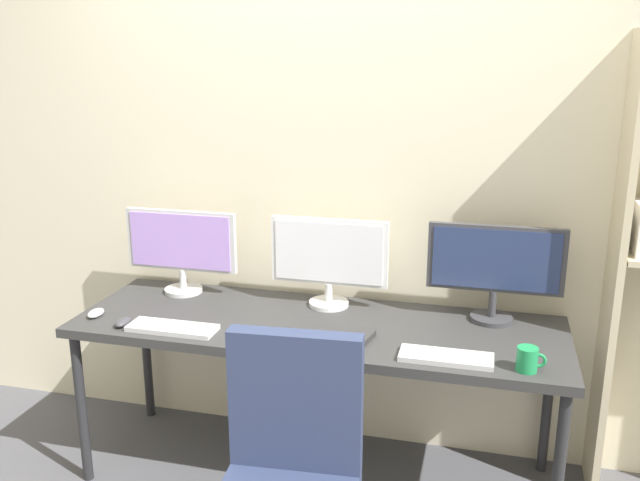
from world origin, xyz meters
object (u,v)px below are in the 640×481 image
desk (317,334)px  coffee_mug (528,359)px  monitor_right (495,266)px  keyboard_right (446,357)px  laptop_closed (329,336)px  keyboard_left (172,328)px  mouse_right_side (96,313)px  monitor_center (329,258)px  mouse_left_side (123,322)px  monitor_left (181,246)px

desk → coffee_mug: coffee_mug is taller
monitor_right → keyboard_right: (-0.16, -0.44, -0.24)m
keyboard_right → laptop_closed: 0.48m
keyboard_right → laptop_closed: size_ratio=1.09×
keyboard_left → desk: bearing=22.3°
coffee_mug → laptop_closed: bearing=172.5°
desk → keyboard_left: size_ratio=5.57×
keyboard_right → monitor_right: bearing=70.2°
monitor_right → keyboard_right: 0.53m
keyboard_right → laptop_closed: laptop_closed is taller
monitor_right → mouse_right_side: bearing=-167.0°
mouse_right_side → laptop_closed: 1.04m
keyboard_right → keyboard_left: bearing=180.0°
monitor_center → mouse_left_side: 0.93m
monitor_right → coffee_mug: (0.13, -0.46, -0.20)m
monitor_left → keyboard_right: monitor_left is taller
laptop_closed → mouse_right_side: bearing=-167.6°
keyboard_right → mouse_left_side: mouse_left_side is taller
desk → monitor_left: monitor_left is taller
monitor_left → laptop_closed: bearing=-24.0°
desk → monitor_right: (0.72, 0.21, 0.30)m
keyboard_left → mouse_left_side: mouse_left_side is taller
monitor_left → keyboard_left: monitor_left is taller
monitor_left → mouse_left_side: (-0.06, -0.45, -0.21)m
laptop_closed → coffee_mug: 0.77m
mouse_left_side → mouse_right_side: 0.18m
coffee_mug → keyboard_right: bearing=176.2°
desk → laptop_closed: 0.19m
monitor_left → laptop_closed: size_ratio=1.70×
mouse_right_side → desk: bearing=10.4°
monitor_left → monitor_center: (0.72, 0.00, -0.00)m
monitor_left → mouse_right_side: 0.50m
desk → monitor_right: 0.81m
keyboard_left → coffee_mug: size_ratio=3.52×
keyboard_left → mouse_right_side: 0.40m
monitor_left → keyboard_right: bearing=-19.1°
keyboard_right → mouse_left_side: bearing=-179.7°
monitor_center → monitor_right: monitor_right is taller
monitor_center → mouse_left_side: monitor_center is taller
desk → keyboard_left: bearing=-157.7°
monitor_left → mouse_right_side: bearing=-121.0°
monitor_right → keyboard_right: size_ratio=1.62×
mouse_left_side → mouse_right_side: same height
monitor_left → mouse_right_side: monitor_left is taller
monitor_center → coffee_mug: 0.98m
keyboard_right → mouse_left_side: (-1.34, -0.01, 0.01)m
monitor_center → mouse_right_side: 1.05m
mouse_left_side → keyboard_right: bearing=0.3°
desk → mouse_left_side: mouse_left_side is taller
monitor_left → coffee_mug: monitor_left is taller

